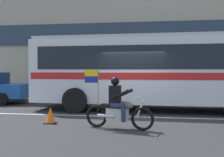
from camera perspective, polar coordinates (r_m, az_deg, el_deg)
name	(u,v)px	position (r m, az deg, el deg)	size (l,w,h in m)	color
ground_plane	(132,114)	(11.17, 4.22, -7.37)	(60.00, 60.00, 0.00)	#2B2B2D
sidewalk_curb	(139,99)	(16.21, 5.64, -4.27)	(28.00, 3.80, 0.15)	gray
lane_center_stripe	(131,117)	(10.58, 3.96, -7.86)	(26.60, 0.14, 0.01)	silver
office_building_facade	(141,6)	(18.88, 6.08, 14.57)	(28.00, 0.89, 11.92)	gray
transit_bus	(156,67)	(12.19, 9.07, 2.26)	(10.76, 2.95, 3.22)	silver
motorcycle_with_rider	(118,107)	(8.34, 1.25, -5.83)	(2.16, 0.72, 1.78)	black
traffic_cone	(50,116)	(9.48, -12.54, -7.46)	(0.36, 0.36, 0.55)	#EA590F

